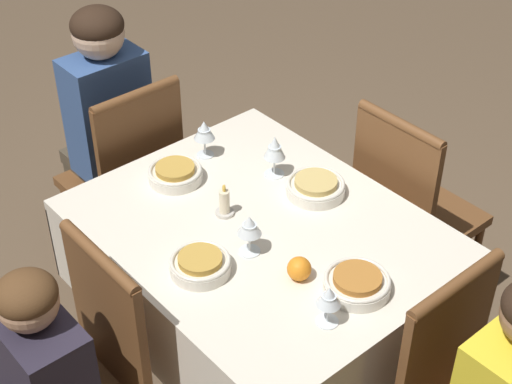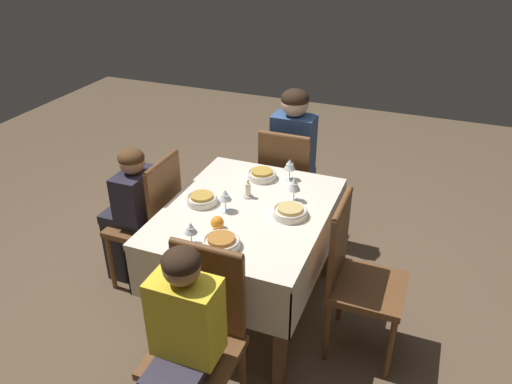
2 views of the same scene
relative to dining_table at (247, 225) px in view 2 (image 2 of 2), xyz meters
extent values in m
plane|color=brown|center=(0.00, 0.00, -0.63)|extent=(8.00, 8.00, 0.00)
cube|color=silver|center=(0.00, 0.00, 0.09)|extent=(1.14, 0.91, 0.04)
cube|color=silver|center=(0.00, 0.45, -0.07)|extent=(1.14, 0.01, 0.29)
cube|color=silver|center=(0.00, -0.45, -0.07)|extent=(1.14, 0.01, 0.29)
cube|color=silver|center=(0.56, 0.00, -0.07)|extent=(0.01, 0.91, 0.29)
cube|color=silver|center=(-0.56, 0.00, -0.07)|extent=(0.01, 0.91, 0.29)
cube|color=brown|center=(0.50, 0.39, -0.28)|extent=(0.06, 0.06, 0.70)
cube|color=brown|center=(-0.50, 0.39, -0.28)|extent=(0.06, 0.06, 0.70)
cube|color=brown|center=(0.50, -0.39, -0.28)|extent=(0.06, 0.06, 0.70)
cube|color=brown|center=(-0.50, -0.39, -0.28)|extent=(0.06, 0.06, 0.70)
cube|color=brown|center=(0.85, 0.01, -0.19)|extent=(0.40, 0.40, 0.04)
cube|color=brown|center=(0.67, 0.01, 0.06)|extent=(0.03, 0.36, 0.47)
cylinder|color=brown|center=(0.67, 0.01, 0.30)|extent=(0.04, 0.36, 0.04)
cylinder|color=brown|center=(1.02, -0.17, -0.42)|extent=(0.03, 0.03, 0.41)
cylinder|color=brown|center=(1.02, 0.18, -0.42)|extent=(0.03, 0.03, 0.41)
cylinder|color=brown|center=(0.68, -0.17, -0.42)|extent=(0.03, 0.03, 0.41)
cylinder|color=brown|center=(0.68, 0.18, -0.42)|extent=(0.03, 0.03, 0.41)
cube|color=brown|center=(0.01, 0.74, -0.19)|extent=(0.40, 0.40, 0.04)
cube|color=brown|center=(0.01, 0.56, 0.06)|extent=(0.36, 0.03, 0.47)
cylinder|color=brown|center=(0.01, 0.56, 0.30)|extent=(0.36, 0.04, 0.04)
cylinder|color=brown|center=(0.19, 0.91, -0.42)|extent=(0.03, 0.03, 0.41)
cylinder|color=brown|center=(-0.16, 0.91, -0.42)|extent=(0.03, 0.03, 0.41)
cylinder|color=brown|center=(0.19, 0.57, -0.42)|extent=(0.03, 0.03, 0.41)
cylinder|color=brown|center=(-0.16, 0.57, -0.42)|extent=(0.03, 0.03, 0.41)
cube|color=brown|center=(-0.85, -0.08, -0.19)|extent=(0.40, 0.40, 0.04)
cube|color=brown|center=(-0.67, -0.08, 0.06)|extent=(0.03, 0.36, 0.47)
cylinder|color=brown|center=(-0.67, -0.08, 0.30)|extent=(0.04, 0.36, 0.04)
cylinder|color=brown|center=(-0.68, 0.09, -0.42)|extent=(0.03, 0.03, 0.41)
cylinder|color=brown|center=(-0.68, -0.25, -0.42)|extent=(0.03, 0.03, 0.41)
cube|color=brown|center=(-0.07, -0.74, -0.19)|extent=(0.40, 0.40, 0.04)
cube|color=brown|center=(-0.07, -0.56, 0.06)|extent=(0.36, 0.03, 0.47)
cylinder|color=brown|center=(-0.07, -0.56, 0.30)|extent=(0.36, 0.04, 0.04)
cylinder|color=brown|center=(-0.24, -0.91, -0.42)|extent=(0.03, 0.03, 0.41)
cylinder|color=brown|center=(0.10, -0.91, -0.42)|extent=(0.03, 0.03, 0.41)
cylinder|color=brown|center=(-0.24, -0.57, -0.42)|extent=(0.03, 0.03, 0.41)
cylinder|color=brown|center=(0.10, -0.57, -0.42)|extent=(0.03, 0.03, 0.41)
cube|color=#4C4233|center=(1.05, 0.01, -0.40)|extent=(0.14, 0.22, 0.45)
cube|color=#4C4233|center=(0.97, 0.01, -0.14)|extent=(0.31, 0.24, 0.06)
cube|color=#38568E|center=(0.88, 0.01, 0.13)|extent=(0.18, 0.30, 0.48)
sphere|color=beige|center=(0.88, 0.01, 0.46)|extent=(0.19, 0.19, 0.19)
ellipsoid|color=black|center=(0.88, 0.01, 0.49)|extent=(0.19, 0.19, 0.13)
cube|color=#282833|center=(0.01, 0.94, -0.40)|extent=(0.22, 0.14, 0.45)
cube|color=#282833|center=(0.01, 0.85, -0.14)|extent=(0.24, 0.31, 0.06)
cube|color=#282333|center=(0.01, 0.77, 0.04)|extent=(0.30, 0.18, 0.30)
sphere|color=tan|center=(0.01, 0.77, 0.27)|extent=(0.16, 0.16, 0.16)
ellipsoid|color=brown|center=(0.01, 0.77, 0.29)|extent=(0.16, 0.16, 0.11)
cube|color=#383342|center=(-0.97, -0.08, -0.14)|extent=(0.31, 0.24, 0.06)
cube|color=yellow|center=(-0.88, -0.08, 0.08)|extent=(0.18, 0.30, 0.39)
sphere|color=#9E7051|center=(-0.88, -0.08, 0.35)|extent=(0.16, 0.16, 0.16)
ellipsoid|color=black|center=(-0.88, -0.08, 0.38)|extent=(0.16, 0.16, 0.11)
cylinder|color=silver|center=(0.38, 0.05, 0.13)|extent=(0.18, 0.18, 0.04)
torus|color=silver|center=(0.38, 0.05, 0.15)|extent=(0.18, 0.18, 0.01)
cylinder|color=gold|center=(0.38, 0.05, 0.16)|extent=(0.13, 0.13, 0.02)
cylinder|color=white|center=(0.43, -0.11, 0.11)|extent=(0.06, 0.06, 0.00)
cylinder|color=white|center=(0.43, -0.11, 0.15)|extent=(0.01, 0.01, 0.07)
cone|color=white|center=(0.43, -0.11, 0.22)|extent=(0.07, 0.07, 0.07)
cylinder|color=white|center=(0.43, -0.11, 0.20)|extent=(0.04, 0.04, 0.03)
cylinder|color=silver|center=(-0.04, 0.27, 0.13)|extent=(0.18, 0.18, 0.04)
torus|color=silver|center=(-0.04, 0.27, 0.15)|extent=(0.18, 0.18, 0.01)
cylinder|color=gold|center=(-0.04, 0.27, 0.16)|extent=(0.13, 0.13, 0.02)
cylinder|color=white|center=(-0.07, 0.10, 0.11)|extent=(0.07, 0.07, 0.00)
cylinder|color=white|center=(-0.07, 0.10, 0.15)|extent=(0.01, 0.01, 0.07)
cone|color=white|center=(-0.07, 0.10, 0.22)|extent=(0.07, 0.07, 0.06)
cylinder|color=white|center=(-0.07, 0.10, 0.20)|extent=(0.04, 0.04, 0.03)
cylinder|color=silver|center=(-0.39, -0.02, 0.13)|extent=(0.19, 0.19, 0.04)
torus|color=silver|center=(-0.39, -0.02, 0.15)|extent=(0.19, 0.19, 0.01)
cylinder|color=#B2702D|center=(-0.39, -0.02, 0.16)|extent=(0.14, 0.14, 0.02)
cylinder|color=white|center=(-0.43, 0.13, 0.11)|extent=(0.06, 0.06, 0.00)
cylinder|color=white|center=(-0.43, 0.13, 0.15)|extent=(0.01, 0.01, 0.06)
cone|color=white|center=(-0.43, 0.13, 0.21)|extent=(0.07, 0.07, 0.06)
cylinder|color=white|center=(-0.43, 0.13, 0.20)|extent=(0.04, 0.04, 0.03)
cylinder|color=silver|center=(0.01, -0.25, 0.13)|extent=(0.20, 0.20, 0.04)
torus|color=silver|center=(0.01, -0.25, 0.15)|extent=(0.19, 0.19, 0.01)
cylinder|color=tan|center=(0.01, -0.25, 0.16)|extent=(0.14, 0.14, 0.02)
cylinder|color=white|center=(0.18, -0.22, 0.11)|extent=(0.07, 0.07, 0.00)
cylinder|color=white|center=(0.18, -0.22, 0.15)|extent=(0.01, 0.01, 0.07)
cone|color=white|center=(0.18, -0.22, 0.22)|extent=(0.07, 0.07, 0.08)
cylinder|color=white|center=(0.18, -0.22, 0.21)|extent=(0.04, 0.04, 0.04)
cylinder|color=beige|center=(0.12, 0.05, 0.12)|extent=(0.06, 0.06, 0.01)
cylinder|color=beige|center=(0.12, 0.05, 0.16)|extent=(0.03, 0.03, 0.08)
ellipsoid|color=#F9C64C|center=(0.12, 0.05, 0.21)|extent=(0.01, 0.01, 0.03)
sphere|color=orange|center=(-0.25, 0.07, 0.15)|extent=(0.07, 0.07, 0.07)
camera|label=1|loc=(-1.44, 1.25, 1.68)|focal=55.00mm
camera|label=2|loc=(-2.26, -0.95, 1.59)|focal=35.00mm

